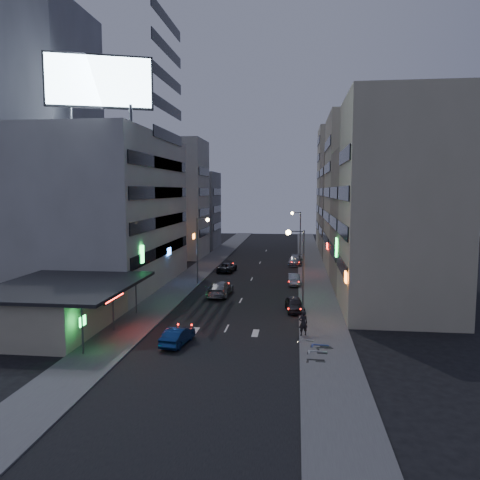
% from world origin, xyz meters
% --- Properties ---
extents(ground, '(180.00, 180.00, 0.00)m').
position_xyz_m(ground, '(0.00, 0.00, 0.00)').
color(ground, black).
rests_on(ground, ground).
extents(sidewalk_left, '(4.00, 120.00, 0.12)m').
position_xyz_m(sidewalk_left, '(-8.00, 30.00, 0.06)').
color(sidewalk_left, '#4C4C4F').
rests_on(sidewalk_left, ground).
extents(sidewalk_right, '(4.00, 120.00, 0.12)m').
position_xyz_m(sidewalk_right, '(8.00, 30.00, 0.06)').
color(sidewalk_right, '#4C4C4F').
rests_on(sidewalk_right, ground).
extents(food_court, '(11.00, 13.00, 3.88)m').
position_xyz_m(food_court, '(-13.90, 2.00, 1.98)').
color(food_court, '#C2B798').
rests_on(food_court, ground).
extents(white_building, '(14.00, 24.00, 18.00)m').
position_xyz_m(white_building, '(-17.00, 20.00, 9.00)').
color(white_building, '#B6B6B1').
rests_on(white_building, ground).
extents(grey_tower, '(10.00, 14.00, 34.00)m').
position_xyz_m(grey_tower, '(-26.00, 23.00, 17.00)').
color(grey_tower, gray).
rests_on(grey_tower, ground).
extents(shophouse_near, '(10.00, 11.00, 20.00)m').
position_xyz_m(shophouse_near, '(15.00, 10.50, 10.00)').
color(shophouse_near, '#C2B798').
rests_on(shophouse_near, ground).
extents(shophouse_mid, '(11.00, 12.00, 16.00)m').
position_xyz_m(shophouse_mid, '(15.50, 22.00, 8.00)').
color(shophouse_mid, gray).
rests_on(shophouse_mid, ground).
extents(shophouse_far, '(10.00, 14.00, 22.00)m').
position_xyz_m(shophouse_far, '(15.00, 35.00, 11.00)').
color(shophouse_far, '#C2B798').
rests_on(shophouse_far, ground).
extents(far_left_a, '(11.00, 10.00, 20.00)m').
position_xyz_m(far_left_a, '(-15.50, 45.00, 10.00)').
color(far_left_a, '#B6B6B1').
rests_on(far_left_a, ground).
extents(far_left_b, '(12.00, 10.00, 15.00)m').
position_xyz_m(far_left_b, '(-16.00, 58.00, 7.50)').
color(far_left_b, gray).
rests_on(far_left_b, ground).
extents(far_right_a, '(11.00, 12.00, 18.00)m').
position_xyz_m(far_right_a, '(15.50, 50.00, 9.00)').
color(far_right_a, gray).
rests_on(far_right_a, ground).
extents(far_right_b, '(12.00, 12.00, 24.00)m').
position_xyz_m(far_right_b, '(16.00, 64.00, 12.00)').
color(far_right_b, '#C2B798').
rests_on(far_right_b, ground).
extents(billboard, '(9.52, 3.75, 6.20)m').
position_xyz_m(billboard, '(-12.99, 9.97, 21.66)').
color(billboard, '#595B60').
rests_on(billboard, white_building).
extents(street_lamp_right_near, '(1.60, 0.44, 8.02)m').
position_xyz_m(street_lamp_right_near, '(5.90, 6.00, 5.36)').
color(street_lamp_right_near, '#595B60').
rests_on(street_lamp_right_near, sidewalk_right).
extents(street_lamp_left, '(1.60, 0.44, 8.02)m').
position_xyz_m(street_lamp_left, '(-5.90, 22.00, 5.36)').
color(street_lamp_left, '#595B60').
rests_on(street_lamp_left, sidewalk_left).
extents(street_lamp_right_far, '(1.60, 0.44, 8.02)m').
position_xyz_m(street_lamp_right_far, '(5.90, 40.00, 5.36)').
color(street_lamp_right_far, '#595B60').
rests_on(street_lamp_right_far, sidewalk_right).
extents(parked_car_right_near, '(2.12, 4.18, 1.36)m').
position_xyz_m(parked_car_right_near, '(5.60, 10.26, 0.68)').
color(parked_car_right_near, '#29282D').
rests_on(parked_car_right_near, ground).
extents(parked_car_right_mid, '(1.58, 4.03, 1.31)m').
position_xyz_m(parked_car_right_mid, '(5.47, 22.84, 0.65)').
color(parked_car_right_mid, '#A8ABB0').
rests_on(parked_car_right_mid, ground).
extents(parked_car_left, '(2.56, 4.88, 1.31)m').
position_xyz_m(parked_car_left, '(-3.99, 31.06, 0.66)').
color(parked_car_left, '#292A2E').
rests_on(parked_car_left, ground).
extents(parked_car_right_far, '(2.33, 5.23, 1.49)m').
position_xyz_m(parked_car_right_far, '(5.60, 38.02, 0.75)').
color(parked_car_right_far, gray).
rests_on(parked_car_right_far, ground).
extents(road_car_blue, '(1.91, 4.13, 1.31)m').
position_xyz_m(road_car_blue, '(-3.03, -0.44, 0.66)').
color(road_car_blue, navy).
rests_on(road_car_blue, ground).
extents(road_car_silver, '(2.50, 5.68, 1.62)m').
position_xyz_m(road_car_silver, '(-2.54, 15.99, 0.81)').
color(road_car_silver, gray).
rests_on(road_car_silver, ground).
extents(person, '(0.84, 0.69, 1.98)m').
position_xyz_m(person, '(6.30, 2.52, 1.11)').
color(person, black).
rests_on(person, sidewalk_right).
extents(scooter_black_a, '(0.66, 1.80, 1.09)m').
position_xyz_m(scooter_black_a, '(7.68, -2.68, 0.66)').
color(scooter_black_a, black).
rests_on(scooter_black_a, sidewalk_right).
extents(scooter_silver_a, '(0.85, 2.03, 1.21)m').
position_xyz_m(scooter_silver_a, '(7.96, -1.04, 0.72)').
color(scooter_silver_a, '#B6BABF').
rests_on(scooter_silver_a, sidewalk_right).
extents(scooter_blue, '(0.87, 1.98, 1.17)m').
position_xyz_m(scooter_blue, '(8.20, 0.35, 0.71)').
color(scooter_blue, navy).
rests_on(scooter_blue, sidewalk_right).
extents(scooter_black_b, '(1.00, 1.83, 1.06)m').
position_xyz_m(scooter_black_b, '(8.29, 0.06, 0.65)').
color(scooter_black_b, black).
rests_on(scooter_black_b, sidewalk_right).
extents(scooter_silver_b, '(0.96, 1.68, 0.97)m').
position_xyz_m(scooter_silver_b, '(7.13, 1.40, 0.61)').
color(scooter_silver_b, '#B1B2B9').
rests_on(scooter_silver_b, sidewalk_right).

